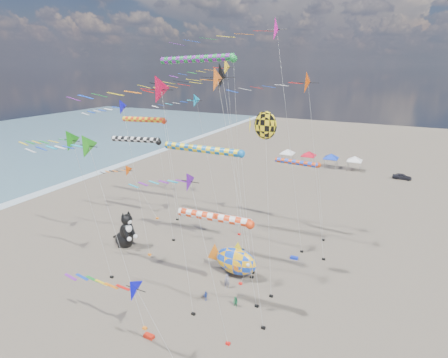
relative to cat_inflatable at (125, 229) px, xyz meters
name	(u,v)px	position (x,y,z in m)	size (l,w,h in m)	color
ground	(148,342)	(12.71, -11.81, -2.50)	(260.00, 260.00, 0.00)	brown
delta_kite_0	(171,188)	(13.82, -9.05, 10.59)	(9.90, 1.79, 14.35)	#5B139A
delta_kite_1	(128,172)	(-6.59, 8.60, 4.20)	(9.93, 1.86, 7.96)	#F55309
delta_kite_2	(66,142)	(-0.91, -6.10, 12.20)	(11.80, 2.42, 16.19)	#1D8D17
delta_kite_3	(224,82)	(15.71, -3.55, 18.28)	(9.98, 2.22, 22.19)	orange
delta_kite_4	(259,32)	(13.99, 8.56, 23.05)	(18.17, 2.68, 27.20)	#ED17A1
delta_kite_5	(134,286)	(13.23, -13.40, 4.22)	(9.89, 1.91, 8.03)	#0708DB
delta_kite_6	(143,93)	(10.29, -7.22, 17.53)	(13.34, 2.52, 21.58)	red
delta_kite_7	(311,84)	(20.19, 7.97, 17.68)	(11.31, 2.52, 21.71)	#DB4708
delta_kite_8	(107,110)	(-0.45, -0.45, 14.83)	(9.81, 1.81, 18.63)	#120FDB
delta_kite_9	(189,102)	(2.62, 11.91, 14.74)	(10.88, 2.02, 18.59)	#119ED7
delta_kite_10	(215,69)	(8.13, 9.34, 19.11)	(10.51, 2.23, 23.05)	yellow
delta_kite_11	(223,79)	(13.00, 1.63, 18.34)	(13.75, 3.13, 22.62)	black
delta_kite_12	(88,150)	(7.22, -10.71, 13.20)	(10.83, 2.11, 17.08)	#27991D
windsock_0	(299,163)	(18.35, 12.80, 7.64)	(7.28, 0.68, 10.56)	#C63D0E
windsock_1	(218,218)	(16.39, -6.01, 7.25)	(8.35, 0.76, 10.18)	#F03A10
windsock_2	(138,140)	(-0.24, 3.97, 10.57)	(8.99, 0.73, 13.50)	black
windsock_3	(200,60)	(8.15, 5.71, 20.19)	(10.75, 0.83, 23.19)	#198B36
windsock_4	(206,150)	(11.56, 0.71, 11.25)	(10.42, 0.82, 14.21)	#1267B7
windsock_5	(146,120)	(-3.30, 9.59, 12.12)	(8.88, 0.79, 15.09)	red
angelfish_kite	(263,127)	(17.78, 0.50, 14.17)	(3.74, 3.02, 18.13)	yellow
cat_inflatable	(125,229)	(0.00, 0.00, 0.00)	(3.70, 1.85, 5.00)	black
fish_inflatable	(236,261)	(15.32, 0.07, -0.49)	(6.24, 2.22, 4.39)	blue
person_adult	(227,281)	(15.37, -2.14, -1.69)	(0.59, 0.39, 1.62)	slate
child_green	(235,302)	(17.41, -4.47, -1.94)	(0.55, 0.42, 1.12)	#207846
child_blue	(206,296)	(14.36, -4.85, -2.00)	(0.59, 0.25, 1.01)	#223C9A
kite_bag_0	(149,336)	(12.47, -11.36, -2.35)	(0.90, 0.44, 0.30)	red
kite_bag_1	(239,271)	(15.32, 0.99, -2.35)	(0.90, 0.44, 0.30)	black
kite_bag_2	(294,258)	(20.07, 6.59, -2.35)	(0.90, 0.44, 0.30)	#1228B5
tent_row	(320,153)	(14.21, 48.19, 0.65)	(19.20, 4.20, 3.80)	white
parked_car	(402,177)	(31.26, 46.19, -1.89)	(1.44, 3.58, 1.22)	#26262D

